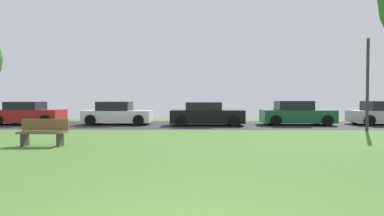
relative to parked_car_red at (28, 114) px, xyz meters
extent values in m
cube|color=#28282B|center=(10.31, -0.03, -0.65)|extent=(44.00, 6.40, 0.01)
cube|color=#B21E1E|center=(0.04, 0.00, -0.12)|extent=(4.07, 1.79, 0.77)
cube|color=black|center=(-0.16, 0.00, 0.51)|extent=(1.95, 1.58, 0.49)
cylinder|color=black|center=(1.46, 0.90, -0.33)|extent=(0.64, 0.22, 0.64)
cylinder|color=black|center=(1.46, -0.90, -0.33)|extent=(0.64, 0.22, 0.64)
cylinder|color=black|center=(-1.38, 0.90, -0.33)|extent=(0.64, 0.22, 0.64)
cube|color=white|center=(5.53, 0.16, -0.15)|extent=(4.07, 1.81, 0.71)
cube|color=black|center=(5.32, 0.16, 0.48)|extent=(1.95, 1.59, 0.55)
cylinder|color=black|center=(6.95, 1.06, -0.33)|extent=(0.64, 0.22, 0.64)
cylinder|color=black|center=(6.95, -0.75, -0.33)|extent=(0.64, 0.22, 0.64)
cylinder|color=black|center=(4.10, 1.06, -0.33)|extent=(0.64, 0.22, 0.64)
cylinder|color=black|center=(4.10, -0.75, -0.33)|extent=(0.64, 0.22, 0.64)
cube|color=black|center=(11.01, -0.39, -0.12)|extent=(4.33, 1.86, 0.76)
cube|color=black|center=(10.80, -0.39, 0.50)|extent=(2.08, 1.64, 0.47)
cylinder|color=black|center=(12.53, 0.55, -0.33)|extent=(0.64, 0.22, 0.64)
cylinder|color=black|center=(12.53, -1.32, -0.33)|extent=(0.64, 0.22, 0.64)
cylinder|color=black|center=(9.50, 0.55, -0.33)|extent=(0.64, 0.22, 0.64)
cylinder|color=black|center=(9.50, -1.32, -0.33)|extent=(0.64, 0.22, 0.64)
cube|color=#195633|center=(16.50, 0.08, -0.12)|extent=(4.27, 1.77, 0.76)
cube|color=black|center=(16.29, 0.08, 0.53)|extent=(2.05, 1.56, 0.55)
cylinder|color=black|center=(18.00, 0.97, -0.33)|extent=(0.64, 0.22, 0.64)
cylinder|color=black|center=(18.00, -0.80, -0.33)|extent=(0.64, 0.22, 0.64)
cylinder|color=black|center=(15.01, 0.97, -0.33)|extent=(0.64, 0.22, 0.64)
cylinder|color=black|center=(15.01, -0.80, -0.33)|extent=(0.64, 0.22, 0.64)
cube|color=black|center=(21.78, 0.33, 0.51)|extent=(2.00, 1.59, 0.58)
cylinder|color=black|center=(20.53, 1.23, -0.33)|extent=(0.64, 0.22, 0.64)
cylinder|color=black|center=(20.53, -0.57, -0.33)|extent=(0.64, 0.22, 0.64)
cube|color=brown|center=(5.26, -8.91, -0.20)|extent=(1.60, 0.44, 0.06)
cube|color=brown|center=(5.26, -8.71, 0.05)|extent=(1.60, 0.06, 0.40)
cube|color=#333338|center=(5.86, -8.91, -0.43)|extent=(0.10, 0.40, 0.45)
cube|color=#333338|center=(4.66, -8.91, -0.43)|extent=(0.10, 0.40, 0.45)
cylinder|color=#2D2D33|center=(18.67, -3.83, 1.60)|extent=(0.14, 0.14, 4.50)
camera|label=1|loc=(10.49, -19.50, 0.93)|focal=29.97mm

